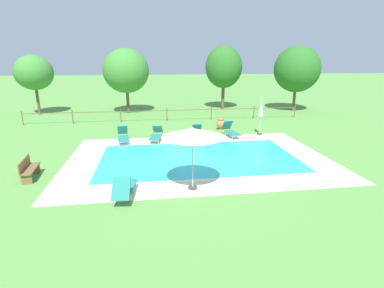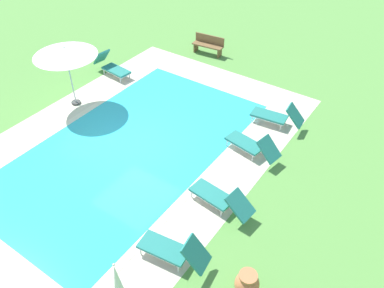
{
  "view_description": "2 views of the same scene",
  "coord_description": "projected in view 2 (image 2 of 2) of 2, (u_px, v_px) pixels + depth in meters",
  "views": [
    {
      "loc": [
        -2.32,
        -14.07,
        4.89
      ],
      "look_at": [
        -0.26,
        0.5,
        0.6
      ],
      "focal_mm": 27.62,
      "sensor_mm": 36.0,
      "label": 1
    },
    {
      "loc": [
        7.32,
        7.63,
        8.66
      ],
      "look_at": [
        -0.81,
        2.0,
        0.53
      ],
      "focal_mm": 36.72,
      "sensor_mm": 36.0,
      "label": 2
    }
  ],
  "objects": [
    {
      "name": "sun_lounger_north_mid",
      "position": [
        220.0,
        198.0,
        11.18
      ],
      "size": [
        0.82,
        2.05,
        0.85
      ],
      "color": "#237A70",
      "rests_on": "ground"
    },
    {
      "name": "patio_umbrella_open_foreground",
      "position": [
        65.0,
        52.0,
        14.19
      ],
      "size": [
        2.34,
        2.34,
        2.45
      ],
      "color": "#383838",
      "rests_on": "ground"
    },
    {
      "name": "sun_lounger_north_far",
      "position": [
        251.0,
        145.0,
        13.0
      ],
      "size": [
        0.93,
        2.02,
        0.9
      ],
      "color": "#237A70",
      "rests_on": "ground"
    },
    {
      "name": "ground_plane",
      "position": [
        131.0,
        147.0,
        13.5
      ],
      "size": [
        160.0,
        160.0,
        0.0
      ],
      "primitive_type": "plane",
      "color": "#599342"
    },
    {
      "name": "pool_deck_paving",
      "position": [
        131.0,
        147.0,
        13.5
      ],
      "size": [
        13.03,
        8.71,
        0.01
      ],
      "primitive_type": "cube",
      "color": "beige",
      "rests_on": "ground"
    },
    {
      "name": "sun_lounger_north_near_steps",
      "position": [
        173.0,
        250.0,
        9.79
      ],
      "size": [
        0.84,
        1.93,
        0.98
      ],
      "color": "#237A70",
      "rests_on": "ground"
    },
    {
      "name": "wooden_bench_lawn_side",
      "position": [
        208.0,
        44.0,
        18.69
      ],
      "size": [
        0.59,
        1.54,
        0.87
      ],
      "color": "brown",
      "rests_on": "ground"
    },
    {
      "name": "terracotta_urn_near_fence",
      "position": [
        247.0,
        284.0,
        9.04
      ],
      "size": [
        0.58,
        0.58,
        0.79
      ],
      "color": "#C67547",
      "rests_on": "ground"
    },
    {
      "name": "sun_lounger_north_end",
      "position": [
        276.0,
        116.0,
        14.27
      ],
      "size": [
        0.8,
        1.94,
        0.96
      ],
      "color": "#237A70",
      "rests_on": "ground"
    },
    {
      "name": "swimming_pool_water",
      "position": [
        131.0,
        147.0,
        13.5
      ],
      "size": [
        9.82,
        5.5,
        0.01
      ],
      "primitive_type": "cube",
      "color": "#2DB7C6",
      "rests_on": "ground"
    },
    {
      "name": "sun_lounger_south_mid",
      "position": [
        112.0,
        66.0,
        17.15
      ],
      "size": [
        0.8,
        1.91,
        0.99
      ],
      "color": "#237A70",
      "rests_on": "ground"
    },
    {
      "name": "pool_coping_rim",
      "position": [
        131.0,
        147.0,
        13.5
      ],
      "size": [
        10.3,
        5.98,
        0.01
      ],
      "color": "beige",
      "rests_on": "ground"
    }
  ]
}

